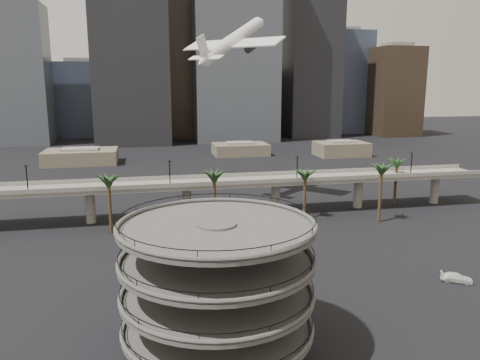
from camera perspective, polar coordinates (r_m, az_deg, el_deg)
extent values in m
plane|color=black|center=(65.08, 8.64, -17.32)|extent=(700.00, 700.00, 0.00)
cylinder|color=#484643|center=(54.96, -2.76, -13.55)|extent=(4.40, 4.40, 16.50)
cylinder|color=#484643|center=(56.89, -2.72, -17.40)|extent=(22.00, 22.00, 0.45)
torus|color=#484643|center=(56.66, -2.72, -16.98)|extent=(22.20, 22.20, 0.50)
torus|color=black|center=(56.28, -2.73, -16.27)|extent=(21.80, 21.80, 0.10)
cylinder|color=#484643|center=(55.05, -2.76, -13.76)|extent=(22.00, 22.00, 0.45)
torus|color=#484643|center=(54.85, -2.76, -13.31)|extent=(22.20, 22.20, 0.50)
torus|color=black|center=(54.52, -2.77, -12.55)|extent=(21.80, 21.80, 0.10)
cylinder|color=#484643|center=(53.46, -2.80, -9.89)|extent=(22.00, 22.00, 0.45)
torus|color=#484643|center=(53.28, -2.81, -9.41)|extent=(22.20, 22.20, 0.50)
torus|color=black|center=(53.00, -2.82, -8.61)|extent=(21.80, 21.80, 0.10)
cylinder|color=#484643|center=(52.12, -2.85, -5.80)|extent=(22.00, 22.00, 0.45)
torus|color=#484643|center=(51.98, -2.85, -5.30)|extent=(22.20, 22.20, 0.50)
torus|color=black|center=(51.75, -2.86, -4.45)|extent=(21.80, 21.80, 0.10)
cube|color=slate|center=(112.54, -0.98, -0.31)|extent=(130.00, 9.00, 0.90)
cube|color=slate|center=(108.03, -0.53, -0.33)|extent=(130.00, 0.30, 1.00)
cube|color=slate|center=(116.69, -1.40, 0.57)|extent=(130.00, 0.30, 1.00)
cylinder|color=slate|center=(112.28, -17.78, -3.11)|extent=(2.20, 2.20, 8.00)
cylinder|color=slate|center=(112.01, -6.51, -2.65)|extent=(2.20, 2.20, 8.00)
cylinder|color=slate|center=(115.99, 4.37, -2.11)|extent=(2.20, 2.20, 8.00)
cylinder|color=slate|center=(123.82, 14.21, -1.55)|extent=(2.20, 2.20, 8.00)
cylinder|color=slate|center=(134.81, 22.65, -1.04)|extent=(2.20, 2.20, 8.00)
cylinder|color=black|center=(108.77, -24.53, 0.08)|extent=(0.24, 0.24, 6.00)
cylinder|color=black|center=(106.16, -8.56, 0.75)|extent=(0.24, 0.24, 6.00)
cylinder|color=black|center=(111.84, 6.97, 1.36)|extent=(0.24, 0.24, 6.00)
cylinder|color=black|center=(124.69, 20.15, 1.79)|extent=(0.24, 0.24, 6.00)
cylinder|color=#4D3A21|center=(101.44, -3.14, -2.79)|extent=(0.70, 0.70, 12.15)
ellipsoid|color=#1D3A1A|center=(100.01, -3.18, 0.81)|extent=(4.40, 4.40, 2.00)
cylinder|color=#4D3A21|center=(110.66, 7.88, -2.01)|extent=(0.70, 0.70, 10.80)
ellipsoid|color=#1D3A1A|center=(109.44, 7.97, 0.94)|extent=(4.40, 4.40, 2.00)
cylinder|color=#4D3A21|center=(111.58, 16.70, -1.81)|extent=(0.70, 0.70, 12.60)
ellipsoid|color=#1D3A1A|center=(110.26, 16.91, 1.58)|extent=(4.40, 4.40, 2.00)
cylinder|color=#4D3A21|center=(129.43, 18.44, -0.40)|extent=(0.70, 0.70, 11.25)
ellipsoid|color=#1D3A1A|center=(128.36, 18.61, 2.23)|extent=(4.40, 4.40, 2.00)
cylinder|color=#4D3A21|center=(102.63, -15.56, -3.17)|extent=(0.70, 0.70, 11.70)
ellipsoid|color=#1D3A1A|center=(101.25, -15.75, 0.26)|extent=(4.40, 4.40, 2.00)
cube|color=#655E4B|center=(196.75, -18.81, 2.70)|extent=(28.00, 18.00, 5.50)
cube|color=slate|center=(196.31, -18.87, 3.61)|extent=(14.00, 9.00, 0.80)
cube|color=#655E4B|center=(209.55, 0.04, 3.78)|extent=(24.00, 16.00, 5.00)
cube|color=slate|center=(209.17, 0.04, 4.56)|extent=(12.00, 8.00, 0.80)
cube|color=#655E4B|center=(211.35, 12.24, 3.71)|extent=(22.00, 15.00, 6.00)
cube|color=slate|center=(210.92, 12.28, 4.63)|extent=(11.00, 7.50, 0.80)
cube|color=#494E56|center=(269.76, -25.06, 11.46)|extent=(26.00, 24.00, 70.62)
cube|color=slate|center=(272.73, -25.75, 19.13)|extent=(14.30, 13.20, 2.40)
cube|color=#353F53|center=(300.25, -18.63, 9.26)|extent=(30.00, 30.00, 43.46)
cube|color=slate|center=(300.38, -18.92, 13.62)|extent=(16.50, 16.50, 2.40)
cube|color=black|center=(253.82, -13.26, 15.56)|extent=(38.00, 30.00, 99.59)
cube|color=#31261B|center=(279.45, -6.73, 13.54)|extent=(28.00, 26.00, 81.48)
cube|color=#494E56|center=(264.03, -0.74, 16.68)|extent=(45.00, 32.00, 108.64)
cube|color=#87715D|center=(302.97, 2.69, 9.35)|extent=(24.00, 24.00, 38.02)
cube|color=slate|center=(302.82, 2.73, 13.17)|extent=(13.20, 13.20, 2.40)
cube|color=black|center=(285.92, 8.63, 13.90)|extent=(30.00, 28.00, 86.01)
cube|color=#353F53|center=(314.32, 11.99, 11.51)|extent=(34.00, 30.00, 63.37)
cube|color=slate|center=(316.06, 12.26, 17.48)|extent=(18.70, 16.50, 2.40)
cube|color=#31261B|center=(303.23, 18.27, 10.16)|extent=(26.00, 26.00, 52.51)
cube|color=slate|center=(304.00, 18.62, 15.33)|extent=(14.30, 14.30, 2.40)
cube|color=#87715D|center=(315.81, -4.83, 9.09)|extent=(22.00, 22.00, 34.40)
cube|color=slate|center=(315.52, -4.89, 12.43)|extent=(12.10, 12.10, 2.40)
cylinder|color=white|center=(127.87, -0.79, 16.68)|extent=(20.91, 20.64, 14.14)
cone|color=white|center=(139.85, 2.52, 18.74)|extent=(5.61, 5.60, 4.52)
cone|color=white|center=(116.56, -4.68, 14.13)|extent=(5.23, 5.22, 4.17)
cube|color=white|center=(127.27, -0.96, 16.28)|extent=(24.34, 24.61, 2.86)
cube|color=white|center=(117.87, -4.19, 14.66)|extent=(8.30, 8.38, 1.16)
cube|color=white|center=(117.15, -4.55, 15.87)|extent=(3.77, 3.72, 6.07)
cylinder|color=#27282C|center=(131.04, -2.68, 15.69)|extent=(4.53, 4.50, 3.40)
cylinder|color=#27282C|center=(125.11, 1.37, 15.89)|extent=(4.53, 4.50, 3.40)
imported|color=#CB411D|center=(77.81, 2.33, -11.55)|extent=(4.30, 1.87, 1.44)
imported|color=black|center=(82.20, 6.85, -10.24)|extent=(5.21, 2.52, 1.64)
imported|color=white|center=(84.56, 24.90, -10.74)|extent=(5.20, 4.21, 1.41)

